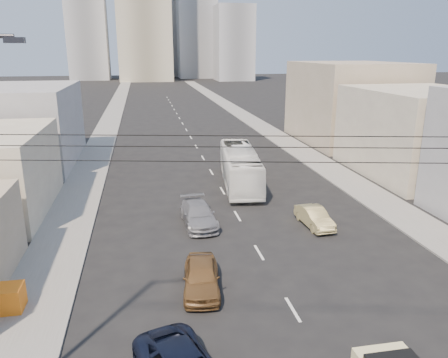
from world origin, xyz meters
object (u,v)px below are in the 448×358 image
object	(u,v)px
sedan_tan	(314,217)
crate_stack	(2,299)
city_bus	(240,166)
sedan_brown	(201,277)
sedan_grey	(198,214)

from	to	relation	value
sedan_tan	crate_stack	xyz separation A→B (m)	(-17.71, -7.02, 0.05)
city_bus	crate_stack	bearing A→B (deg)	-123.96
city_bus	sedan_brown	xyz separation A→B (m)	(-5.75, -17.07, -0.90)
sedan_brown	sedan_grey	size ratio (longest dim) A/B	0.86
sedan_tan	crate_stack	size ratio (longest dim) A/B	2.17
sedan_tan	crate_stack	bearing A→B (deg)	-162.28
city_bus	sedan_grey	size ratio (longest dim) A/B	2.32
sedan_tan	crate_stack	world-z (taller)	sedan_tan
sedan_tan	city_bus	bearing A→B (deg)	101.61
sedan_grey	sedan_brown	bearing A→B (deg)	-99.37
sedan_brown	city_bus	bearing A→B (deg)	78.16
city_bus	sedan_grey	distance (m)	9.88
sedan_grey	sedan_tan	bearing A→B (deg)	-15.49
crate_stack	sedan_tan	bearing A→B (deg)	21.62
city_bus	sedan_brown	distance (m)	18.04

